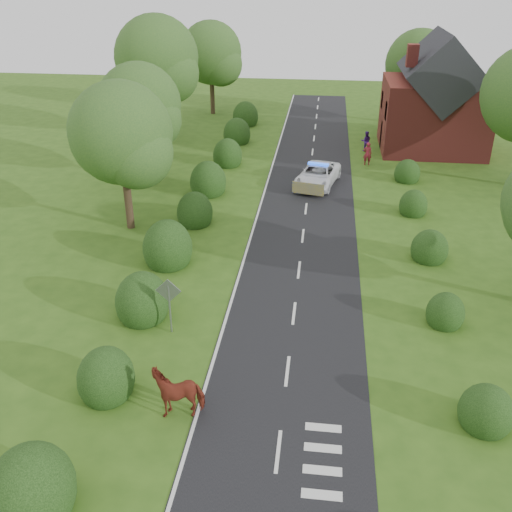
# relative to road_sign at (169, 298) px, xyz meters

# --- Properties ---
(ground) EXTENTS (120.00, 120.00, 0.00)m
(ground) POSITION_rel_road_sign_xyz_m (5.00, -2.00, -1.65)
(ground) COLOR #335918
(road) EXTENTS (6.00, 70.00, 0.02)m
(road) POSITION_rel_road_sign_xyz_m (5.00, 13.00, -1.64)
(road) COLOR black
(road) RESTS_ON ground
(road_markings) EXTENTS (4.96, 70.00, 0.01)m
(road_markings) POSITION_rel_road_sign_xyz_m (3.40, 10.93, -1.63)
(road_markings) COLOR white
(road_markings) RESTS_ON road
(hedgerow_left) EXTENTS (2.75, 50.41, 3.00)m
(hedgerow_left) POSITION_rel_road_sign_xyz_m (-1.51, 9.69, -0.91)
(hedgerow_left) COLOR black
(hedgerow_left) RESTS_ON ground
(hedgerow_right) EXTENTS (2.10, 45.78, 2.10)m
(hedgerow_right) POSITION_rel_road_sign_xyz_m (11.60, 9.21, -1.10)
(hedgerow_right) COLOR black
(hedgerow_right) RESTS_ON ground
(tree_left_a) EXTENTS (5.74, 5.60, 8.38)m
(tree_left_a) POSITION_rel_road_sign_xyz_m (-4.75, 9.86, 3.69)
(tree_left_a) COLOR #332316
(tree_left_a) RESTS_ON ground
(tree_left_b) EXTENTS (5.74, 5.60, 8.07)m
(tree_left_b) POSITION_rel_road_sign_xyz_m (-6.25, 17.86, 3.39)
(tree_left_b) COLOR #332316
(tree_left_b) RESTS_ON ground
(tree_left_c) EXTENTS (6.97, 6.80, 10.22)m
(tree_left_c) POSITION_rel_road_sign_xyz_m (-7.70, 27.83, 4.88)
(tree_left_c) COLOR #332316
(tree_left_c) RESTS_ON ground
(tree_left_d) EXTENTS (6.15, 6.00, 8.89)m
(tree_left_d) POSITION_rel_road_sign_xyz_m (-5.23, 37.85, 3.98)
(tree_left_d) COLOR #332316
(tree_left_d) RESTS_ON ground
(tree_right_c) EXTENTS (6.15, 6.00, 8.58)m
(tree_right_c) POSITION_rel_road_sign_xyz_m (14.27, 35.85, 3.69)
(tree_right_c) COLOR #332316
(tree_right_c) RESTS_ON ground
(road_sign) EXTENTS (1.06, 0.08, 2.53)m
(road_sign) POSITION_rel_road_sign_xyz_m (0.00, 0.00, 0.00)
(road_sign) COLOR gray
(road_sign) RESTS_ON ground
(house) EXTENTS (8.00, 7.40, 9.17)m
(house) POSITION_rel_road_sign_xyz_m (14.49, 28.00, 2.13)
(house) COLOR maroon
(house) RESTS_ON ground
(cow) EXTENTS (2.28, 1.61, 1.46)m
(cow) POSITION_rel_road_sign_xyz_m (1.45, -4.47, -0.92)
(cow) COLOR maroon
(cow) RESTS_ON ground
(police_van) EXTENTS (3.42, 5.54, 1.57)m
(police_van) POSITION_rel_road_sign_xyz_m (5.58, 18.40, -0.94)
(police_van) COLOR white
(police_van) RESTS_ON ground
(pedestrian_red) EXTENTS (0.64, 0.42, 1.75)m
(pedestrian_red) POSITION_rel_road_sign_xyz_m (9.19, 23.27, -0.78)
(pedestrian_red) COLOR maroon
(pedestrian_red) RESTS_ON ground
(pedestrian_purple) EXTENTS (0.81, 0.65, 1.61)m
(pedestrian_purple) POSITION_rel_road_sign_xyz_m (9.26, 26.91, -0.85)
(pedestrian_purple) COLOR #451979
(pedestrian_purple) RESTS_ON ground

